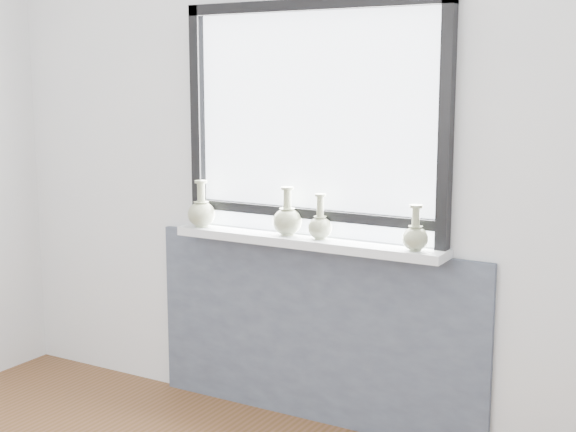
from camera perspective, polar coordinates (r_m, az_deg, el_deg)
The scene contains 8 objects.
back_wall at distance 3.65m, azimuth 2.05°, elevation 4.92°, with size 3.60×0.02×2.60m, color silver.
apron_panel at distance 3.80m, azimuth 1.76°, elevation -8.29°, with size 1.70×0.03×0.86m, color #505A6C.
windowsill at distance 3.63m, azimuth 1.27°, elevation -1.81°, with size 1.32×0.18×0.04m, color silver.
window at distance 3.61m, azimuth 1.79°, elevation 7.12°, with size 1.30×0.06×1.05m.
vase_a at distance 3.89m, azimuth -6.17°, elevation 0.28°, with size 0.13×0.13×0.23m.
vase_b at distance 3.66m, azimuth -0.06°, elevation -0.24°, with size 0.14×0.14×0.22m.
vase_c at distance 3.57m, azimuth 2.30°, elevation -0.66°, with size 0.11×0.11×0.20m.
vase_d at distance 3.36m, azimuth 9.04°, elevation -1.41°, with size 0.11×0.11×0.19m.
Camera 1 is at (1.71, -1.41, 1.60)m, focal length 50.00 mm.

